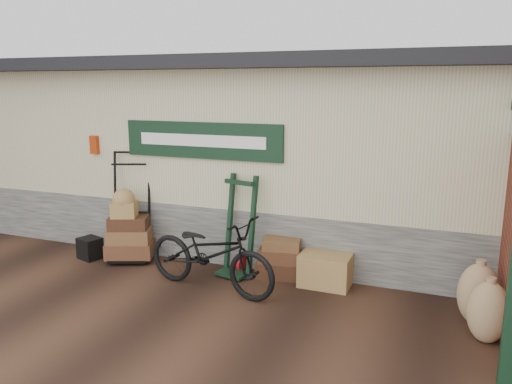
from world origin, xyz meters
TOP-DOWN VIEW (x-y plane):
  - ground at (0.00, 0.00)m, footprint 80.00×80.00m
  - station_building at (-0.01, 2.74)m, footprint 14.40×4.10m
  - porter_trolley at (-1.51, 0.78)m, footprint 1.06×0.94m
  - green_barrow at (0.40, 0.74)m, footprint 0.63×0.57m
  - suitcase_stack at (1.01, 0.85)m, footprint 0.73×0.53m
  - wicker_hamper at (1.71, 0.75)m, footprint 0.71×0.47m
  - black_trunk at (-2.12, 0.47)m, footprint 0.42×0.39m
  - bicycle at (0.28, 0.03)m, footprint 1.03×2.12m
  - burlap_sack_left at (3.65, 0.27)m, footprint 0.49×0.42m
  - burlap_sack_right at (3.73, -0.16)m, footprint 0.47×0.40m

SIDE VIEW (x-z plane):
  - ground at x=0.00m, z-range 0.00..0.00m
  - black_trunk at x=-2.12m, z-range 0.00..0.35m
  - wicker_hamper at x=1.71m, z-range 0.00..0.46m
  - suitcase_stack at x=1.01m, z-range 0.00..0.59m
  - burlap_sack_right at x=3.73m, z-range 0.00..0.71m
  - burlap_sack_left at x=3.65m, z-range 0.00..0.75m
  - bicycle at x=0.28m, z-range 0.00..1.18m
  - green_barrow at x=0.40m, z-range 0.00..1.49m
  - porter_trolley at x=-1.51m, z-range 0.00..1.76m
  - station_building at x=-0.01m, z-range 0.01..3.21m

